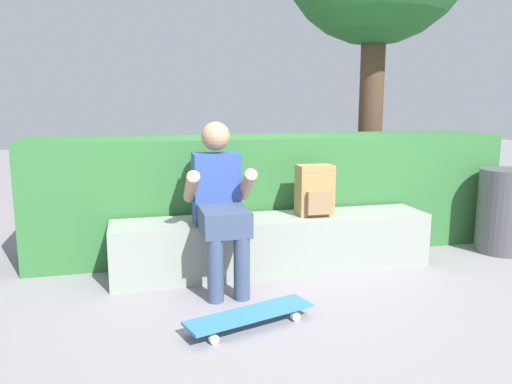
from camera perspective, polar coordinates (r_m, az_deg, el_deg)
The scene contains 7 objects.
ground_plane at distance 3.67m, azimuth 3.80°, elevation -10.90°, with size 24.00×24.00×0.00m, color gray.
bench_main at distance 3.97m, azimuth 2.02°, elevation -5.91°, with size 2.51×0.46×0.43m.
person_skater at distance 3.57m, azimuth -4.17°, elevation -0.87°, with size 0.49×0.62×1.18m.
skateboard_near_person at distance 3.05m, azimuth -0.69°, elevation -13.89°, with size 0.82×0.44×0.09m.
backpack_on_bench at distance 3.97m, azimuth 6.77°, elevation 0.11°, with size 0.28×0.23×0.40m.
hedge_row at distance 4.56m, azimuth 1.82°, elevation 0.02°, with size 4.19×0.78×1.02m.
trash_bin at distance 4.93m, azimuth 26.57°, elevation -1.95°, with size 0.46×0.46×0.74m.
Camera 1 is at (-1.06, -3.25, 1.32)m, focal length 34.95 mm.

